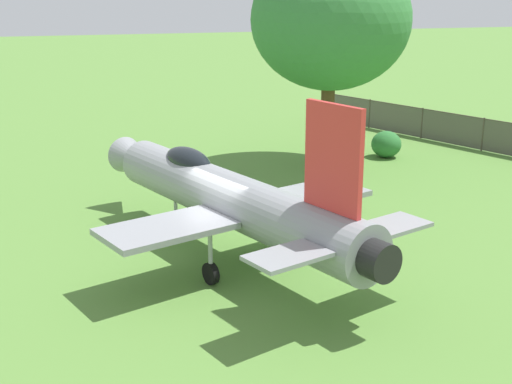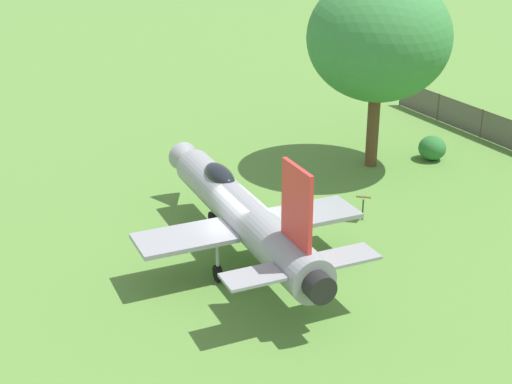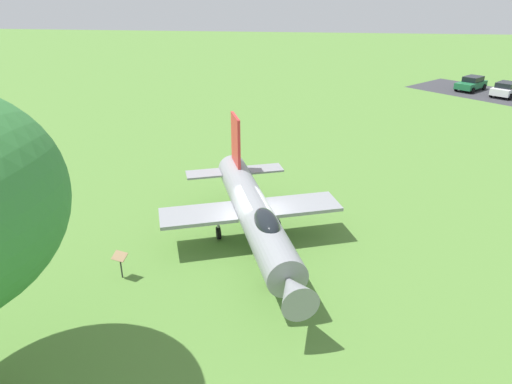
% 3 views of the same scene
% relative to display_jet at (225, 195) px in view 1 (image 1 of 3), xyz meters
% --- Properties ---
extents(ground_plane, '(200.00, 200.00, 0.00)m').
position_rel_display_jet_xyz_m(ground_plane, '(0.12, -0.33, -1.86)').
color(ground_plane, '#568438').
extents(display_jet, '(8.38, 12.30, 5.07)m').
position_rel_display_jet_xyz_m(display_jet, '(0.00, 0.00, 0.00)').
color(display_jet, gray).
rests_on(display_jet, ground_plane).
extents(shade_tree, '(6.64, 6.99, 9.17)m').
position_rel_display_jet_xyz_m(shade_tree, '(6.96, 8.99, 4.36)').
color(shade_tree, brown).
rests_on(shade_tree, ground_plane).
extents(shrub_near_fence, '(1.36, 1.40, 1.22)m').
position_rel_display_jet_xyz_m(shrub_near_fence, '(10.17, 9.51, -1.25)').
color(shrub_near_fence, '#2D7033').
rests_on(shrub_near_fence, ground_plane).
extents(info_plaque, '(0.69, 0.56, 1.14)m').
position_rel_display_jet_xyz_m(info_plaque, '(5.19, 2.72, -1.01)').
color(info_plaque, '#333333').
rests_on(info_plaque, ground_plane).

